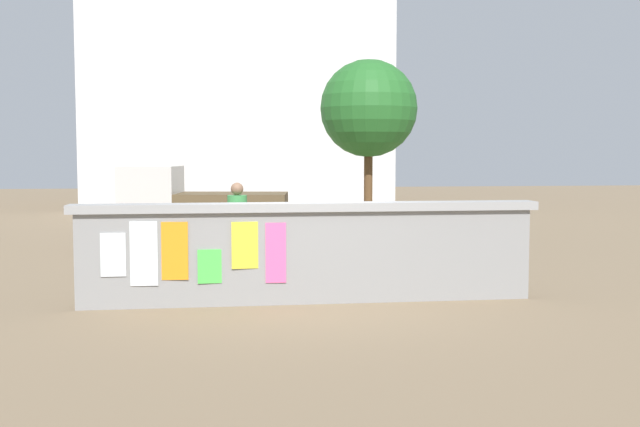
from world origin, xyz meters
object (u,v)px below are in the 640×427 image
object	(u,v)px
bicycle_far	(366,235)
tree_roadside	(369,109)
auto_rickshaw_truck	(196,209)
bicycle_near	(421,255)
person_walking	(237,219)
motorcycle	(319,242)

from	to	relation	value
bicycle_far	tree_roadside	bearing A→B (deg)	78.26
auto_rickshaw_truck	bicycle_far	size ratio (longest dim) A/B	2.21
bicycle_near	person_walking	size ratio (longest dim) A/B	1.02
auto_rickshaw_truck	bicycle_near	world-z (taller)	auto_rickshaw_truck
auto_rickshaw_truck	motorcycle	distance (m)	3.87
auto_rickshaw_truck	person_walking	size ratio (longest dim) A/B	2.33
motorcycle	bicycle_near	size ratio (longest dim) A/B	1.15
motorcycle	person_walking	bearing A→B (deg)	-153.35
motorcycle	person_walking	xyz separation A→B (m)	(-1.54, -0.77, 0.52)
motorcycle	tree_roadside	distance (m)	9.32
bicycle_near	bicycle_far	bearing A→B (deg)	95.19
auto_rickshaw_truck	person_walking	xyz separation A→B (m)	(0.81, -3.82, 0.09)
motorcycle	bicycle_near	world-z (taller)	bicycle_near
bicycle_near	tree_roadside	xyz separation A→B (m)	(1.02, 9.76, 3.10)
bicycle_far	person_walking	xyz separation A→B (m)	(-2.83, -2.83, 0.62)
motorcycle	bicycle_far	bearing A→B (deg)	57.83
auto_rickshaw_truck	tree_roadside	distance (m)	7.76
motorcycle	bicycle_near	distance (m)	2.08
auto_rickshaw_truck	tree_roadside	bearing A→B (deg)	47.31
person_walking	tree_roadside	bearing A→B (deg)	65.70
tree_roadside	bicycle_far	bearing A→B (deg)	-101.74
person_walking	tree_roadside	distance (m)	10.40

